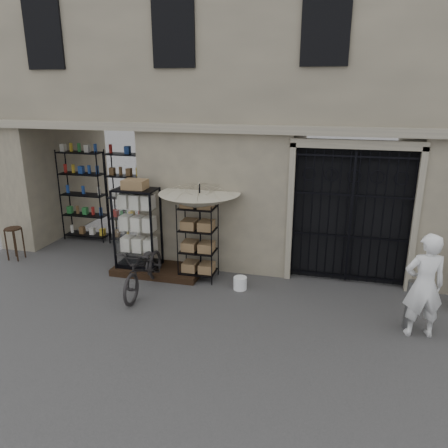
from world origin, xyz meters
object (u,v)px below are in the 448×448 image
(white_bucket, at_px, (240,283))
(bicycle, at_px, (145,291))
(display_cabinet, at_px, (138,232))
(wire_rack, at_px, (198,242))
(market_umbrella, at_px, (200,197))
(steel_bollard, at_px, (410,305))
(shopkeeper, at_px, (417,334))
(wooden_stool, at_px, (15,243))

(white_bucket, relative_size, bicycle, 0.15)
(display_cabinet, height_order, white_bucket, display_cabinet)
(wire_rack, bearing_deg, display_cabinet, 166.56)
(display_cabinet, xyz_separation_m, market_umbrella, (1.41, 0.21, 0.85))
(wire_rack, bearing_deg, steel_bollard, -28.16)
(steel_bollard, height_order, shopkeeper, steel_bollard)
(display_cabinet, bearing_deg, bicycle, -35.03)
(wooden_stool, bearing_deg, display_cabinet, 0.42)
(wire_rack, distance_m, shopkeeper, 4.62)
(bicycle, bearing_deg, wire_rack, 43.06)
(display_cabinet, distance_m, market_umbrella, 1.66)
(wooden_stool, distance_m, steel_bollard, 9.00)
(wooden_stool, xyz_separation_m, shopkeeper, (9.07, -1.26, -0.42))
(steel_bollard, xyz_separation_m, shopkeeper, (0.14, -0.19, -0.45))
(white_bucket, xyz_separation_m, steel_bollard, (3.20, -0.78, 0.32))
(market_umbrella, distance_m, bicycle, 2.29)
(market_umbrella, distance_m, white_bucket, 2.04)
(display_cabinet, relative_size, wire_rack, 1.13)
(white_bucket, height_order, shopkeeper, white_bucket)
(display_cabinet, relative_size, white_bucket, 7.00)
(market_umbrella, bearing_deg, shopkeeper, -18.95)
(market_umbrella, relative_size, wooden_stool, 3.12)
(display_cabinet, bearing_deg, shopkeeper, 11.52)
(wire_rack, height_order, wooden_stool, wire_rack)
(wooden_stool, bearing_deg, wire_rack, 0.32)
(wire_rack, distance_m, market_umbrella, 0.98)
(market_umbrella, height_order, bicycle, market_umbrella)
(shopkeeper, bearing_deg, steel_bollard, -65.84)
(shopkeeper, bearing_deg, white_bucket, -27.59)
(display_cabinet, relative_size, market_umbrella, 0.78)
(display_cabinet, distance_m, shopkeeper, 5.99)
(wire_rack, bearing_deg, white_bucket, -30.81)
(shopkeeper, bearing_deg, bicycle, -15.69)
(market_umbrella, relative_size, white_bucket, 9.00)
(market_umbrella, xyz_separation_m, bicycle, (-0.88, -1.10, -1.81))
(wooden_stool, xyz_separation_m, steel_bollard, (8.93, -1.07, 0.03))
(white_bucket, xyz_separation_m, bicycle, (-1.91, -0.57, -0.13))
(market_umbrella, distance_m, steel_bollard, 4.63)
(wooden_stool, bearing_deg, white_bucket, -2.88)
(market_umbrella, relative_size, steel_bollard, 2.79)
(display_cabinet, bearing_deg, steel_bollard, 13.07)
(steel_bollard, bearing_deg, wire_rack, 165.37)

